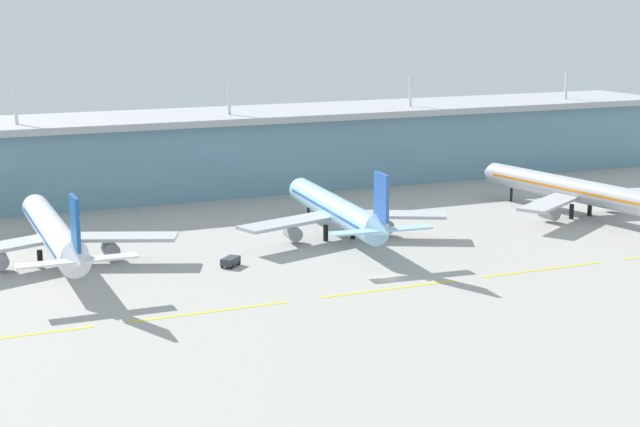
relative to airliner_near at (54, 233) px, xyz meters
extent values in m
plane|color=#A8A59E|center=(56.62, -36.36, -6.45)|extent=(600.00, 600.00, 0.00)
cube|color=#6693A8|center=(56.62, 64.44, 3.58)|extent=(280.00, 28.00, 20.07)
cube|color=#B2B2B7|center=(56.62, 64.44, 14.52)|extent=(288.00, 34.00, 1.80)
cylinder|color=silver|center=(0.62, 58.84, 19.92)|extent=(0.90, 0.90, 9.00)
cylinder|color=silver|center=(56.62, 58.84, 19.92)|extent=(0.90, 0.90, 9.00)
cylinder|color=silver|center=(112.62, 58.84, 19.92)|extent=(0.90, 0.90, 9.00)
cylinder|color=silver|center=(168.62, 58.84, 19.92)|extent=(0.90, 0.90, 9.00)
cylinder|color=white|center=(0.01, 1.53, 0.05)|extent=(6.08, 53.58, 5.80)
cone|color=white|center=(0.16, 30.30, 0.05)|extent=(5.53, 4.03, 5.51)
cone|color=white|center=(-0.15, -28.25, 1.25)|extent=(4.97, 6.65, 5.72)
cube|color=#19519E|center=(-0.14, -27.25, 7.70)|extent=(0.73, 6.40, 9.50)
cube|color=white|center=(-5.65, -27.72, 1.05)|extent=(10.02, 3.25, 0.36)
cube|color=white|center=(5.35, -27.77, 1.05)|extent=(10.02, 3.25, 0.36)
cylinder|color=gray|center=(-10.81, -1.40, -4.05)|extent=(3.22, 4.52, 3.20)
cube|color=#B7BABF|center=(11.98, -2.96, -1.25)|extent=(24.79, 15.40, 0.70)
cylinder|color=gray|center=(10.79, -1.51, -4.05)|extent=(3.22, 4.52, 3.20)
cylinder|color=black|center=(0.11, 21.61, -4.65)|extent=(0.70, 0.70, 3.60)
cylinder|color=black|center=(-3.21, -1.46, -4.65)|extent=(1.10, 1.10, 3.60)
cylinder|color=black|center=(3.19, -1.49, -4.65)|extent=(1.10, 1.10, 3.60)
cube|color=#19519E|center=(0.01, 1.53, 0.45)|extent=(6.10, 48.22, 0.60)
cylinder|color=#9ED1EA|center=(61.46, -0.44, 0.05)|extent=(9.54, 50.01, 5.80)
cone|color=#9ED1EA|center=(63.50, 26.34, 0.05)|extent=(5.80, 4.41, 5.51)
cone|color=#9ED1EA|center=(59.36, -28.21, 1.25)|extent=(5.42, 6.98, 5.72)
cube|color=#2D5BB7|center=(59.43, -27.21, 7.70)|extent=(1.18, 6.43, 9.50)
cube|color=#9ED1EA|center=(53.91, -27.30, 1.05)|extent=(10.21, 3.95, 0.36)
cube|color=#9ED1EA|center=(64.88, -28.13, 1.05)|extent=(10.21, 3.95, 0.36)
cube|color=#B7BABF|center=(49.16, -3.94, -1.25)|extent=(24.93, 13.76, 0.70)
cylinder|color=gray|center=(50.47, -2.59, -4.05)|extent=(3.53, 4.73, 3.20)
cube|color=#B7BABF|center=(73.09, -5.76, -1.25)|extent=(24.53, 16.74, 0.70)
cylinder|color=gray|center=(72.01, -4.23, -4.05)|extent=(3.53, 4.73, 3.20)
cylinder|color=black|center=(62.87, 18.15, -4.65)|extent=(0.70, 0.70, 3.60)
cylinder|color=black|center=(58.05, -3.19, -4.65)|extent=(1.10, 1.10, 3.60)
cylinder|color=black|center=(64.43, -3.67, -4.65)|extent=(1.10, 1.10, 3.60)
cube|color=#2D5BB7|center=(61.46, -0.44, 0.45)|extent=(9.21, 45.05, 0.60)
cylinder|color=#ADB2BC|center=(125.04, -2.61, 0.05)|extent=(14.97, 56.99, 5.80)
cone|color=#ADB2BC|center=(120.09, 27.39, 0.05)|extent=(6.09, 4.84, 5.51)
cube|color=#B7BABF|center=(113.92, -8.93, -1.25)|extent=(24.03, 18.30, 0.70)
cylinder|color=gray|center=(114.87, -7.31, -4.05)|extent=(3.89, 4.96, 3.20)
cube|color=#B7BABF|center=(137.60, -5.02, -1.25)|extent=(24.91, 11.88, 0.70)
cylinder|color=gray|center=(136.19, -3.79, -4.05)|extent=(3.89, 4.96, 3.20)
cylinder|color=black|center=(121.57, 18.41, -4.65)|extent=(0.70, 0.70, 3.60)
cylinder|color=black|center=(122.37, -6.09, -4.65)|extent=(1.10, 1.10, 3.60)
cylinder|color=black|center=(128.69, -5.05, -4.65)|extent=(1.10, 1.10, 3.60)
cube|color=orange|center=(125.04, -2.61, 0.45)|extent=(14.09, 51.39, 0.60)
cube|color=yellow|center=(-14.38, -42.44, -6.43)|extent=(28.00, 0.70, 0.04)
cube|color=yellow|center=(19.62, -42.44, -6.43)|extent=(28.00, 0.70, 0.04)
cube|color=yellow|center=(53.62, -42.44, -6.43)|extent=(28.00, 0.70, 0.04)
cube|color=yellow|center=(87.62, -42.44, -6.43)|extent=(28.00, 0.70, 0.04)
cube|color=#333842|center=(31.84, -15.46, -5.30)|extent=(4.82, 4.79, 1.40)
cylinder|color=black|center=(32.19, -13.61, -6.00)|extent=(0.89, 0.88, 0.90)
cylinder|color=black|center=(33.70, -15.15, -6.00)|extent=(0.89, 0.88, 0.90)
cylinder|color=black|center=(29.98, -15.76, -6.00)|extent=(0.89, 0.88, 0.90)
cylinder|color=black|center=(31.49, -17.30, -6.00)|extent=(0.89, 0.88, 0.90)
camera|label=1|loc=(-27.32, -196.78, 44.78)|focal=55.19mm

